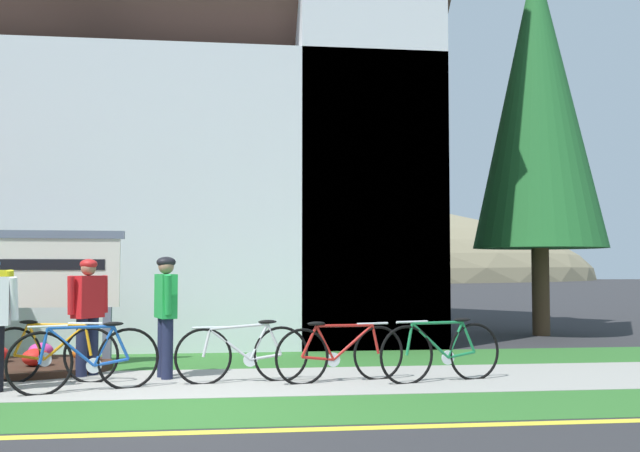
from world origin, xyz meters
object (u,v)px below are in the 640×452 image
Objects in this scene: bicycle_silver at (243,353)px; cyclist_in_yellow_jersey at (166,308)px; bicycle_black at (52,353)px; cyclist_in_red_jersey at (88,308)px; roadside_conifer at (538,101)px; bicycle_white at (340,353)px; bicycle_orange at (442,351)px; church_sign at (45,274)px; bicycle_blue at (86,359)px.

bicycle_silver is 1.26m from cyclist_in_yellow_jersey.
cyclist_in_red_jersey is (0.34, 0.52, 0.53)m from bicycle_black.
bicycle_silver is 9.87m from roadside_conifer.
bicycle_white is 0.21× the size of roadside_conifer.
bicycle_orange is 0.98× the size of bicycle_white.
bicycle_orange is (2.52, -0.23, 0.02)m from bicycle_silver.
church_sign is 0.27× the size of roadside_conifer.
bicycle_white is 9.17m from roadside_conifer.
bicycle_blue is at bearing -66.52° from church_sign.
church_sign is 1.34× the size of bicycle_orange.
roadside_conifer is at bearing 41.62° from bicycle_silver.
bicycle_black is at bearing 125.42° from bicycle_blue.
bicycle_silver is 1.24m from bicycle_white.
bicycle_blue is 1.38m from cyclist_in_yellow_jersey.
bicycle_silver is at bearing 13.98° from bicycle_blue.
roadside_conifer reaches higher than bicycle_blue.
church_sign reaches higher than bicycle_white.
church_sign is at bearing 158.16° from bicycle_orange.
bicycle_white is 1.10× the size of cyclist_in_red_jersey.
church_sign is 4.71m from bicycle_white.
bicycle_white is 3.67m from bicycle_black.
bicycle_black is at bearing 173.56° from bicycle_orange.
bicycle_orange is (5.42, -2.17, -0.97)m from church_sign.
bicycle_blue is (-1.85, -0.46, 0.02)m from bicycle_silver.
roadside_conifer is at bearing 35.09° from cyclist_in_yellow_jersey.
bicycle_orange is 1.06× the size of cyclist_in_yellow_jersey.
roadside_conifer is at bearing 22.15° from church_sign.
roadside_conifer is (8.56, 4.91, 4.17)m from cyclist_in_red_jersey.
cyclist_in_yellow_jersey is 0.19× the size of roadside_conifer.
cyclist_in_yellow_jersey is 10.06m from roadside_conifer.
church_sign reaches higher than bicycle_orange.
roadside_conifer reaches higher than bicycle_silver.
bicycle_orange is at bearing -13.22° from cyclist_in_red_jersey.
cyclist_in_yellow_jersey is at bearing 168.45° from bicycle_orange.
bicycle_orange reaches higher than bicycle_black.
church_sign is at bearing 142.42° from cyclist_in_yellow_jersey.
cyclist_in_red_jersey is 0.19× the size of roadside_conifer.
cyclist_in_yellow_jersey reaches higher than bicycle_silver.
bicycle_blue is 0.20× the size of roadside_conifer.
bicycle_silver is 0.20× the size of roadside_conifer.
cyclist_in_red_jersey reaches higher than bicycle_orange.
church_sign is at bearing 153.77° from bicycle_white.
bicycle_silver is at bearing -25.97° from cyclist_in_yellow_jersey.
church_sign reaches higher than cyclist_in_red_jersey.
church_sign is 1.38× the size of bicycle_blue.
church_sign is 2.79m from bicycle_blue.
church_sign is at bearing 146.15° from bicycle_silver.
bicycle_orange is at bearing -11.55° from cyclist_in_yellow_jersey.
bicycle_silver is 1.08× the size of cyclist_in_red_jersey.
church_sign is 5.91m from bicycle_orange.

